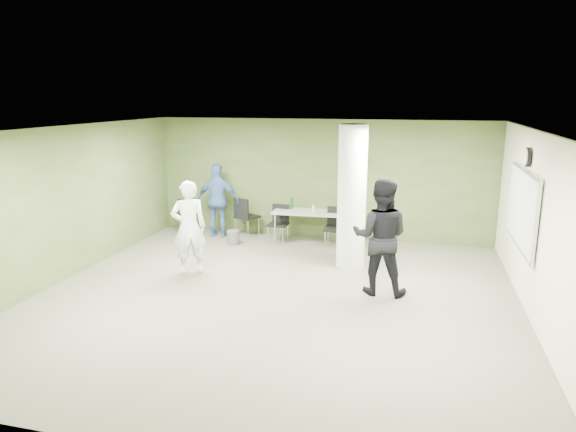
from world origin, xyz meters
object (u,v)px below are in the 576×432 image
(woman_white, at_px, (189,228))
(man_black, at_px, (380,237))
(man_blue, at_px, (218,201))
(folding_table, at_px, (308,213))
(chair_back_left, at_px, (187,213))

(woman_white, xyz_separation_m, man_black, (3.57, -0.12, 0.10))
(man_black, xyz_separation_m, man_blue, (-4.03, 2.72, -0.11))
(folding_table, relative_size, man_black, 0.81)
(man_black, relative_size, man_blue, 1.12)
(folding_table, relative_size, man_blue, 0.91)
(chair_back_left, bearing_deg, man_blue, 156.37)
(woman_white, bearing_deg, man_black, 145.05)
(man_black, bearing_deg, woman_white, -0.71)
(man_blue, bearing_deg, folding_table, 174.56)
(chair_back_left, bearing_deg, man_black, 130.65)
(woman_white, distance_m, man_blue, 2.64)
(chair_back_left, xyz_separation_m, woman_white, (1.30, -2.66, 0.37))
(chair_back_left, height_order, man_blue, man_blue)
(folding_table, height_order, woman_white, woman_white)
(woman_white, bearing_deg, folding_table, -157.18)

